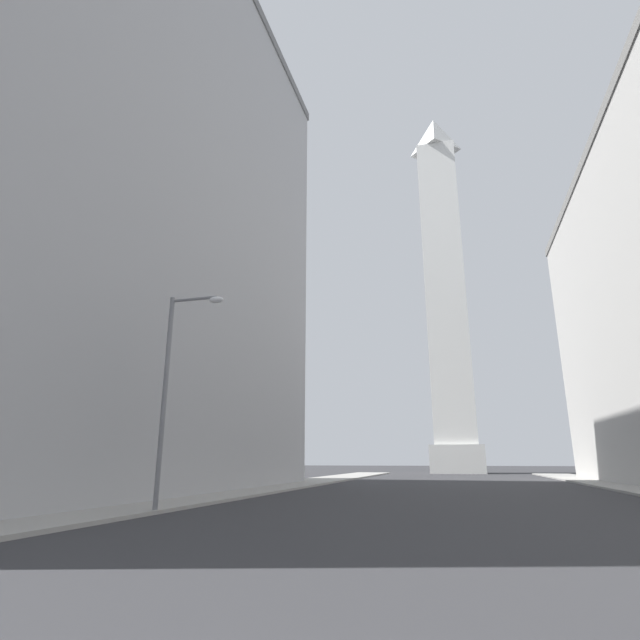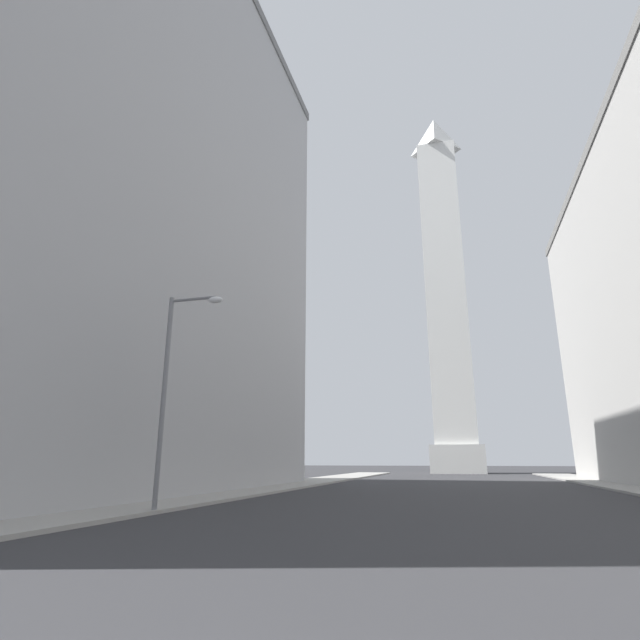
% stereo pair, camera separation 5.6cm
% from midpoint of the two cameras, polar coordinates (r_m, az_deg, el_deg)
% --- Properties ---
extents(sidewalk_left, '(5.00, 99.32, 0.15)m').
position_cam_midpoint_polar(sidewalk_left, '(35.09, -8.17, -18.71)').
color(sidewalk_left, gray).
rests_on(sidewalk_left, ground_plane).
extents(building_left, '(27.09, 39.86, 40.04)m').
position_cam_midpoint_polar(building_left, '(42.23, -28.33, 11.59)').
color(building_left, '#9E9EA0').
rests_on(building_left, ground_plane).
extents(obelisk, '(8.32, 8.32, 65.43)m').
position_cam_midpoint_polar(obelisk, '(90.15, 14.14, 3.94)').
color(obelisk, silver).
rests_on(obelisk, ground_plane).
extents(street_lamp, '(2.50, 0.36, 8.73)m').
position_cam_midpoint_polar(street_lamp, '(21.44, -16.40, -6.29)').
color(street_lamp, slate).
rests_on(street_lamp, ground_plane).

